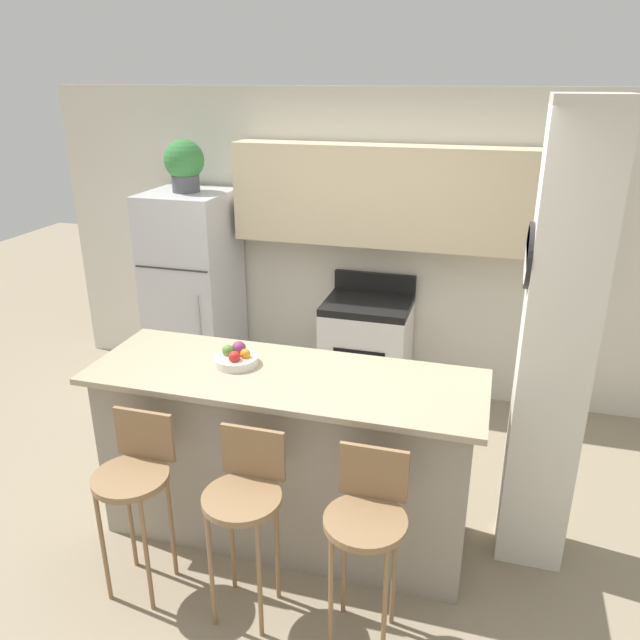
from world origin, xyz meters
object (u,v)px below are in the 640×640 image
potted_plant_on_fridge (184,164)px  fruit_bowl (236,358)px  bar_stool_mid (245,498)px  refrigerator (194,292)px  bar_stool_left (135,477)px  bar_stool_right (367,521)px  stove_range (366,352)px

potted_plant_on_fridge → fruit_bowl: size_ratio=1.66×
bar_stool_mid → potted_plant_on_fridge: (-1.41, 2.30, 1.28)m
refrigerator → potted_plant_on_fridge: potted_plant_on_fridge is taller
potted_plant_on_fridge → fruit_bowl: (1.10, -1.63, -0.85)m
bar_stool_left → potted_plant_on_fridge: (-0.80, 2.30, 1.28)m
bar_stool_left → fruit_bowl: size_ratio=3.98×
refrigerator → bar_stool_right: 3.07m
bar_stool_left → fruit_bowl: fruit_bowl is taller
stove_range → potted_plant_on_fridge: bearing=-177.4°
bar_stool_left → potted_plant_on_fridge: 2.75m
fruit_bowl → bar_stool_right: bearing=-35.8°
stove_range → bar_stool_mid: bearing=-92.7°
fruit_bowl → potted_plant_on_fridge: bearing=124.1°
stove_range → bar_stool_right: bearing=-78.1°
bar_stool_right → potted_plant_on_fridge: (-2.03, 2.30, 1.28)m
bar_stool_right → fruit_bowl: 1.21m
stove_range → refrigerator: bearing=-177.4°
refrigerator → bar_stool_left: refrigerator is taller
refrigerator → fruit_bowl: size_ratio=6.87×
bar_stool_right → fruit_bowl: bearing=144.2°
refrigerator → stove_range: size_ratio=1.62×
bar_stool_left → bar_stool_mid: bearing=0.0°
potted_plant_on_fridge → bar_stool_right: bearing=-48.6°
bar_stool_left → bar_stool_right: 1.22m
fruit_bowl → refrigerator: bearing=124.1°
refrigerator → potted_plant_on_fridge: size_ratio=4.15×
refrigerator → fruit_bowl: bearing=-55.9°
bar_stool_right → potted_plant_on_fridge: potted_plant_on_fridge is taller
bar_stool_right → potted_plant_on_fridge: 3.32m
stove_range → bar_stool_left: stove_range is taller
refrigerator → bar_stool_right: size_ratio=1.73×
stove_range → fruit_bowl: size_ratio=4.24×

